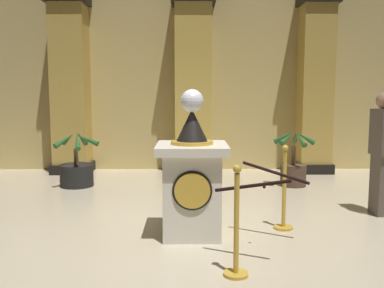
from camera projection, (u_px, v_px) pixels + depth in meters
The scene contains 12 objects.
ground_plane at pixel (196, 232), 5.43m from camera, with size 10.46×10.46×0.00m, color beige.
back_wall at pixel (193, 83), 9.61m from camera, with size 10.46×0.16×3.80m, color tan.
pedestal_clock at pixel (192, 179), 5.24m from camera, with size 0.84×0.84×1.76m.
stanchion_near at pixel (236, 237), 4.12m from camera, with size 0.24×0.24×1.07m.
stanchion_far at pixel (284, 200), 5.52m from camera, with size 0.24×0.24×1.07m.
velvet_rope at pixel (264, 179), 4.77m from camera, with size 1.10×1.12×0.22m.
column_left at pixel (71, 87), 9.21m from camera, with size 0.85×0.85×3.65m.
column_right at pixel (315, 87), 9.25m from camera, with size 0.78×0.78×3.65m.
column_centre_rear at pixel (193, 87), 9.23m from camera, with size 0.90×0.90×3.65m.
potted_palm_left at pixel (77, 170), 7.99m from camera, with size 0.79×0.82×1.04m.
potted_palm_right at pixel (293, 168), 8.02m from camera, with size 0.75×0.74×1.05m.
bystander_guest at pixel (382, 150), 6.09m from camera, with size 0.25×0.38×1.72m.
Camera 1 is at (-0.10, -5.26, 1.75)m, focal length 41.07 mm.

